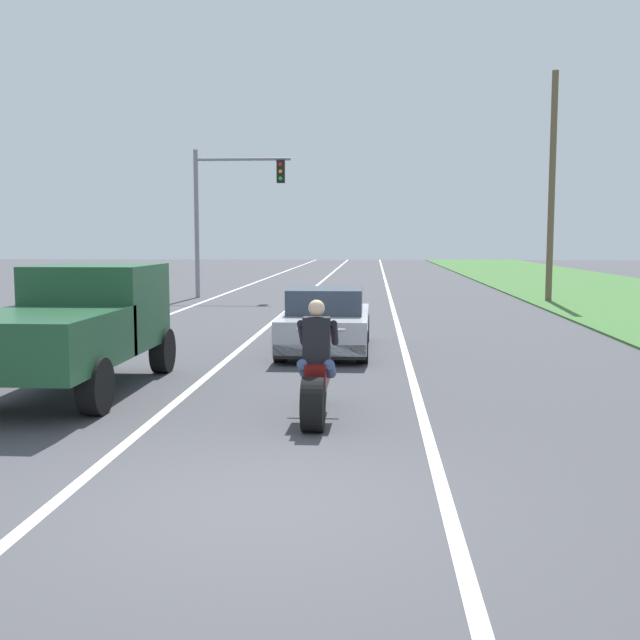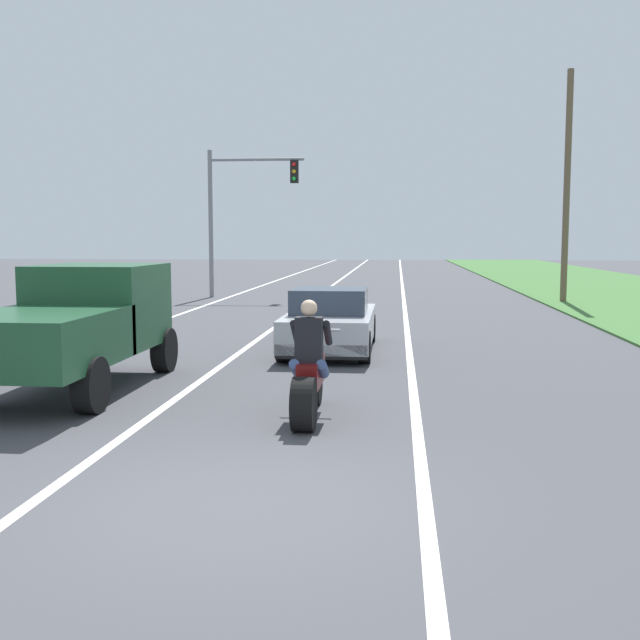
{
  "view_description": "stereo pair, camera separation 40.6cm",
  "coord_description": "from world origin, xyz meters",
  "px_view_note": "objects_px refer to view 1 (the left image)",
  "views": [
    {
      "loc": [
        1.12,
        -6.58,
        2.43
      ],
      "look_at": [
        0.18,
        6.63,
        1.0
      ],
      "focal_mm": 42.65,
      "sensor_mm": 36.0,
      "label": 1
    },
    {
      "loc": [
        1.52,
        -6.55,
        2.43
      ],
      "look_at": [
        0.18,
        6.63,
        1.0
      ],
      "focal_mm": 42.65,
      "sensor_mm": 36.0,
      "label": 2
    }
  ],
  "objects_px": {
    "sports_car_silver": "(326,322)",
    "traffic_light_mast_near": "(225,201)",
    "pickup_truck_left_lane_dark_green": "(77,322)",
    "motorcycle_with_rider": "(317,376)"
  },
  "relations": [
    {
      "from": "motorcycle_with_rider",
      "to": "traffic_light_mast_near",
      "type": "xyz_separation_m",
      "value": [
        -5.31,
        20.88,
        3.36
      ]
    },
    {
      "from": "pickup_truck_left_lane_dark_green",
      "to": "motorcycle_with_rider",
      "type": "bearing_deg",
      "value": -23.29
    },
    {
      "from": "sports_car_silver",
      "to": "traffic_light_mast_near",
      "type": "height_order",
      "value": "traffic_light_mast_near"
    },
    {
      "from": "motorcycle_with_rider",
      "to": "pickup_truck_left_lane_dark_green",
      "type": "distance_m",
      "value": 4.31
    },
    {
      "from": "sports_car_silver",
      "to": "traffic_light_mast_near",
      "type": "xyz_separation_m",
      "value": [
        -5.04,
        14.62,
        3.32
      ]
    },
    {
      "from": "motorcycle_with_rider",
      "to": "sports_car_silver",
      "type": "distance_m",
      "value": 6.27
    },
    {
      "from": "sports_car_silver",
      "to": "traffic_light_mast_near",
      "type": "bearing_deg",
      "value": 109.04
    },
    {
      "from": "sports_car_silver",
      "to": "motorcycle_with_rider",
      "type": "bearing_deg",
      "value": -87.58
    },
    {
      "from": "sports_car_silver",
      "to": "traffic_light_mast_near",
      "type": "distance_m",
      "value": 15.82
    },
    {
      "from": "sports_car_silver",
      "to": "pickup_truck_left_lane_dark_green",
      "type": "xyz_separation_m",
      "value": [
        -3.66,
        -4.57,
        0.48
      ]
    }
  ]
}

